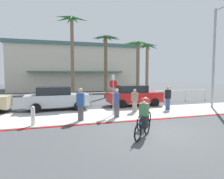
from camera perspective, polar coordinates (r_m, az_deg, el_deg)
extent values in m
plane|color=#424447|center=(18.13, -3.30, -3.68)|extent=(80.00, 80.00, 0.00)
cube|color=beige|center=(12.63, 2.82, -7.19)|extent=(44.00, 4.00, 0.02)
cube|color=maroon|center=(10.81, 6.39, -9.17)|extent=(44.00, 0.24, 0.03)
cube|color=beige|center=(35.47, -11.42, 5.84)|extent=(19.80, 11.69, 6.97)
cube|color=#47706B|center=(35.77, -11.52, 11.83)|extent=(20.40, 12.29, 0.50)
cube|color=#47706B|center=(29.15, -10.27, 5.23)|extent=(13.86, 1.20, 0.16)
cylinder|color=white|center=(16.57, -2.12, -0.96)|extent=(21.18, 0.08, 0.08)
cylinder|color=white|center=(16.20, -22.74, -3.20)|extent=(0.08, 0.08, 1.00)
cylinder|color=white|center=(16.11, -14.38, -3.03)|extent=(0.08, 0.08, 1.00)
cylinder|color=white|center=(16.37, -6.11, -2.80)|extent=(0.08, 0.08, 1.00)
cylinder|color=white|center=(16.95, 1.75, -2.53)|extent=(0.08, 0.08, 1.00)
cylinder|color=white|center=(17.83, 8.95, -2.24)|extent=(0.08, 0.08, 1.00)
cylinder|color=white|center=(18.96, 15.39, -1.95)|extent=(0.08, 0.08, 1.00)
cylinder|color=white|center=(20.30, 21.03, -1.68)|extent=(0.08, 0.08, 1.00)
cylinder|color=white|center=(21.81, 25.94, -1.42)|extent=(0.08, 0.08, 1.00)
cylinder|color=gray|center=(12.09, 0.35, -2.47)|extent=(0.08, 0.08, 2.20)
cube|color=white|center=(12.01, 0.35, 3.60)|extent=(0.04, 0.56, 0.36)
cylinder|color=red|center=(12.02, 0.35, 1.70)|extent=(0.52, 0.03, 0.52)
cylinder|color=white|center=(10.43, -22.48, -7.68)|extent=(0.20, 0.20, 0.85)
sphere|color=white|center=(10.34, -22.56, -5.11)|extent=(0.20, 0.20, 0.20)
cylinder|color=#9EA0A5|center=(16.77, 28.05, 8.00)|extent=(0.18, 0.18, 7.50)
cylinder|color=#756047|center=(21.06, -11.72, 9.07)|extent=(0.36, 0.36, 8.58)
cone|color=#2D6B33|center=(21.89, -9.42, 19.95)|extent=(1.84, 0.32, 0.61)
cone|color=#2D6B33|center=(22.36, -10.85, 19.61)|extent=(1.15, 1.33, 0.60)
cone|color=#2D6B33|center=(22.63, -12.63, 19.40)|extent=(0.73, 1.89, 0.60)
cone|color=#2D6B33|center=(22.11, -14.19, 19.64)|extent=(1.80, 1.09, 0.67)
cone|color=#2D6B33|center=(21.34, -14.22, 20.25)|extent=(1.89, 1.13, 0.64)
cone|color=#2D6B33|center=(21.16, -12.15, 20.16)|extent=(0.62, 1.43, 0.81)
cone|color=#2D6B33|center=(21.32, -10.60, 20.13)|extent=(1.14, 1.32, 0.77)
cylinder|color=brown|center=(21.05, -1.90, 6.62)|extent=(0.36, 0.36, 6.72)
cone|color=#235B2D|center=(21.64, 0.31, 15.06)|extent=(1.75, 0.32, 0.66)
cone|color=#235B2D|center=(22.11, -0.83, 14.92)|extent=(1.41, 1.41, 0.59)
cone|color=#235B2D|center=(22.01, -2.36, 14.64)|extent=(0.32, 1.40, 0.83)
cone|color=#235B2D|center=(21.78, -3.57, 15.11)|extent=(1.26, 1.26, 0.57)
cone|color=#235B2D|center=(21.23, -4.03, 15.23)|extent=(1.63, 0.32, 0.68)
cone|color=#235B2D|center=(20.78, -2.99, 15.38)|extent=(1.33, 1.33, 0.74)
cone|color=#235B2D|center=(20.80, -1.46, 15.46)|extent=(0.32, 1.37, 0.68)
cone|color=#235B2D|center=(20.98, 0.24, 15.33)|extent=(1.52, 1.52, 0.71)
cylinder|color=#756047|center=(20.61, 7.70, 5.64)|extent=(0.36, 0.36, 6.01)
cone|color=#387F3D|center=(21.12, 9.32, 13.39)|extent=(1.29, 0.32, 0.60)
cone|color=#387F3D|center=(21.46, 8.42, 12.93)|extent=(1.25, 1.25, 0.83)
cone|color=#387F3D|center=(21.57, 6.89, 12.98)|extent=(0.32, 1.68, 0.77)
cone|color=#387F3D|center=(21.20, 5.37, 13.23)|extent=(1.59, 1.59, 0.72)
cone|color=#387F3D|center=(20.54, 5.57, 13.65)|extent=(1.75, 0.32, 0.62)
cone|color=#387F3D|center=(20.21, 7.05, 13.79)|extent=(1.29, 1.29, 0.62)
cone|color=#387F3D|center=(20.20, 8.66, 13.48)|extent=(0.32, 1.56, 0.82)
cone|color=#387F3D|center=(20.55, 10.17, 13.27)|extent=(1.55, 1.55, 0.84)
cylinder|color=#846B4C|center=(23.83, 10.37, 5.68)|extent=(0.36, 0.36, 6.21)
cone|color=#235B2D|center=(24.39, 11.97, 12.35)|extent=(1.51, 0.32, 0.80)
cone|color=#235B2D|center=(24.90, 10.87, 12.16)|extent=(1.39, 1.63, 0.85)
cone|color=#235B2D|center=(24.54, 9.53, 12.42)|extent=(0.61, 1.37, 0.73)
cone|color=#235B2D|center=(24.06, 8.88, 12.47)|extent=(1.42, 0.90, 0.83)
cone|color=#235B2D|center=(23.52, 9.39, 12.89)|extent=(1.49, 0.94, 0.65)
cone|color=#235B2D|center=(23.34, 10.94, 12.92)|extent=(0.67, 1.64, 0.67)
cone|color=#235B2D|center=(23.82, 11.95, 12.85)|extent=(1.11, 1.27, 0.57)
cylinder|color=black|center=(15.99, -30.24, -4.17)|extent=(0.66, 0.22, 0.66)
cube|color=#B2B7BC|center=(14.50, -15.91, -2.97)|extent=(4.40, 1.80, 0.80)
cube|color=#1E2328|center=(14.43, -16.96, -0.31)|extent=(2.29, 1.58, 0.56)
cylinder|color=black|center=(15.52, -10.70, -3.88)|extent=(0.66, 0.22, 0.66)
cylinder|color=black|center=(13.75, -9.93, -4.94)|extent=(0.66, 0.22, 0.66)
cylinder|color=black|center=(15.50, -21.14, -4.12)|extent=(0.66, 0.22, 0.66)
cylinder|color=black|center=(13.72, -21.73, -5.21)|extent=(0.66, 0.22, 0.66)
cube|color=red|center=(15.90, 6.69, -2.19)|extent=(4.40, 1.80, 0.80)
cube|color=#1E2328|center=(15.74, 5.87, 0.24)|extent=(2.29, 1.58, 0.56)
cylinder|color=black|center=(17.35, 9.78, -3.00)|extent=(0.66, 0.22, 0.66)
cylinder|color=black|center=(15.77, 12.69, -3.79)|extent=(0.66, 0.22, 0.66)
cylinder|color=black|center=(16.30, 0.86, -3.41)|extent=(0.66, 0.22, 0.66)
cylinder|color=black|center=(14.61, 2.98, -4.33)|extent=(0.66, 0.22, 0.66)
torus|color=black|center=(9.06, 8.32, -9.82)|extent=(0.57, 0.53, 0.72)
torus|color=black|center=(10.05, 10.75, -8.42)|extent=(0.57, 0.53, 0.72)
cylinder|color=black|center=(9.72, 10.08, -7.96)|extent=(0.54, 0.50, 0.35)
cylinder|color=black|center=(9.21, 8.92, -7.74)|extent=(0.32, 0.30, 0.07)
cylinder|color=black|center=(9.61, 9.88, -7.66)|extent=(0.05, 0.05, 0.44)
cylinder|color=silver|center=(8.98, 8.49, -6.35)|extent=(0.39, 0.36, 0.04)
cube|color=#232326|center=(9.60, 9.89, -7.31)|extent=(0.43, 0.42, 0.52)
cube|color=#A33338|center=(9.51, 9.93, -4.24)|extent=(0.42, 0.43, 0.52)
sphere|color=#9E7556|center=(9.48, 9.95, -2.86)|extent=(0.22, 0.22, 0.22)
torus|color=black|center=(7.59, 7.71, -12.64)|extent=(0.55, 0.55, 0.72)
torus|color=black|center=(8.58, 10.39, -10.65)|extent=(0.55, 0.55, 0.72)
cylinder|color=#2851A8|center=(8.24, 9.66, -10.20)|extent=(0.53, 0.52, 0.35)
cylinder|color=#2851A8|center=(7.72, 8.39, -10.11)|extent=(0.31, 0.30, 0.07)
cylinder|color=#2851A8|center=(8.13, 9.45, -9.88)|extent=(0.05, 0.05, 0.44)
cylinder|color=silver|center=(7.49, 7.90, -8.51)|extent=(0.38, 0.38, 0.04)
cube|color=#232326|center=(8.12, 9.45, -9.47)|extent=(0.42, 0.42, 0.52)
cube|color=#4C7F51|center=(8.01, 9.50, -5.86)|extent=(0.42, 0.42, 0.52)
sphere|color=#9E7556|center=(7.97, 9.52, -4.23)|extent=(0.22, 0.22, 0.22)
cylinder|color=#4C4C51|center=(10.79, -9.31, -6.94)|extent=(0.42, 0.42, 0.88)
cube|color=#2D5699|center=(10.66, -9.36, -2.85)|extent=(0.47, 0.39, 0.67)
sphere|color=#D6A884|center=(10.61, -9.39, -0.24)|extent=(0.24, 0.24, 0.24)
cylinder|color=gray|center=(13.26, 6.76, -5.04)|extent=(0.45, 0.45, 0.76)
cube|color=#93705B|center=(13.16, 6.79, -2.16)|extent=(0.46, 0.47, 0.58)
sphere|color=#D6A884|center=(13.12, 6.81, -0.31)|extent=(0.21, 0.21, 0.21)
cylinder|color=#4C4C51|center=(11.54, 1.43, -6.25)|extent=(0.39, 0.39, 0.83)
cube|color=#2D5699|center=(11.43, 1.43, -2.62)|extent=(0.35, 0.45, 0.64)
sphere|color=beige|center=(11.38, 1.44, -0.30)|extent=(0.23, 0.23, 0.23)
cylinder|color=#384C7A|center=(14.58, 16.27, -4.20)|extent=(0.42, 0.42, 0.82)
cube|color=black|center=(14.49, 16.33, -1.34)|extent=(0.47, 0.39, 0.64)
sphere|color=#D6A884|center=(14.45, 16.37, 0.48)|extent=(0.23, 0.23, 0.23)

